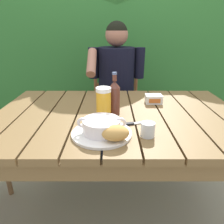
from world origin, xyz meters
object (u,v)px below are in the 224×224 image
(chair_near_diner, at_px, (117,103))
(table_knife, at_px, (134,124))
(soup_bowl, at_px, (102,125))
(beer_glass, at_px, (104,103))
(water_glass_small, at_px, (149,130))
(butter_tub, at_px, (154,99))
(person_eating, at_px, (117,84))
(bread_roll, at_px, (116,133))
(beer_bottle, at_px, (115,97))
(serving_plate, at_px, (103,133))

(chair_near_diner, bearing_deg, table_knife, -86.35)
(soup_bowl, bearing_deg, beer_glass, 89.36)
(water_glass_small, xyz_separation_m, butter_tub, (0.11, 0.45, -0.01))
(water_glass_small, relative_size, butter_tub, 0.63)
(person_eating, distance_m, bread_roll, 1.03)
(chair_near_diner, distance_m, bread_roll, 1.26)
(chair_near_diner, distance_m, butter_tub, 0.81)
(bread_roll, distance_m, beer_bottle, 0.32)
(person_eating, distance_m, table_knife, 0.85)
(serving_plate, xyz_separation_m, bread_roll, (0.06, -0.07, 0.04))
(beer_glass, distance_m, water_glass_small, 0.30)
(water_glass_small, bearing_deg, beer_bottle, 119.34)
(water_glass_small, bearing_deg, table_knife, 113.13)
(person_eating, relative_size, beer_glass, 7.58)
(serving_plate, height_order, table_knife, serving_plate)
(butter_tub, bearing_deg, beer_glass, -143.87)
(bread_roll, bearing_deg, chair_near_diner, 88.83)
(chair_near_diner, distance_m, beer_glass, 1.02)
(bread_roll, xyz_separation_m, butter_tub, (0.26, 0.50, -0.02))
(person_eating, distance_m, serving_plate, 0.96)
(soup_bowl, height_order, beer_glass, beer_glass)
(person_eating, xyz_separation_m, bread_roll, (-0.02, -1.03, 0.05))
(water_glass_small, xyz_separation_m, table_knife, (-0.05, 0.12, -0.03))
(serving_plate, bearing_deg, beer_bottle, 75.98)
(serving_plate, distance_m, beer_glass, 0.22)
(beer_bottle, bearing_deg, beer_glass, -145.65)
(table_knife, bearing_deg, water_glass_small, -66.87)
(chair_near_diner, bearing_deg, butter_tub, -72.33)
(soup_bowl, relative_size, beer_bottle, 0.93)
(person_eating, relative_size, soup_bowl, 5.65)
(person_eating, bearing_deg, bread_roll, -91.24)
(chair_near_diner, distance_m, beer_bottle, 0.98)
(soup_bowl, distance_m, bread_roll, 0.09)
(chair_near_diner, xyz_separation_m, beer_bottle, (-0.03, -0.91, 0.36))
(person_eating, bearing_deg, beer_bottle, -91.85)
(serving_plate, distance_m, butter_tub, 0.54)
(bread_roll, distance_m, butter_tub, 0.57)
(soup_bowl, bearing_deg, water_glass_small, -4.73)
(beer_glass, height_order, butter_tub, beer_glass)
(beer_bottle, xyz_separation_m, table_knife, (0.09, -0.13, -0.10))
(person_eating, xyz_separation_m, beer_glass, (-0.08, -0.76, 0.09))
(beer_bottle, distance_m, table_knife, 0.19)
(chair_near_diner, bearing_deg, person_eating, -90.81)
(person_eating, xyz_separation_m, water_glass_small, (0.12, -0.98, 0.04))
(table_knife, bearing_deg, chair_near_diner, 93.65)
(soup_bowl, bearing_deg, bread_roll, -49.40)
(person_eating, height_order, table_knife, person_eating)
(soup_bowl, relative_size, bread_roll, 1.76)
(beer_glass, xyz_separation_m, water_glass_small, (0.20, -0.22, -0.05))
(serving_plate, distance_m, soup_bowl, 0.04)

